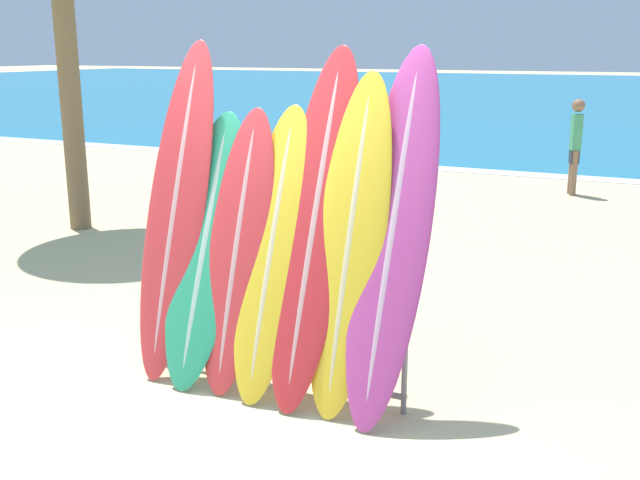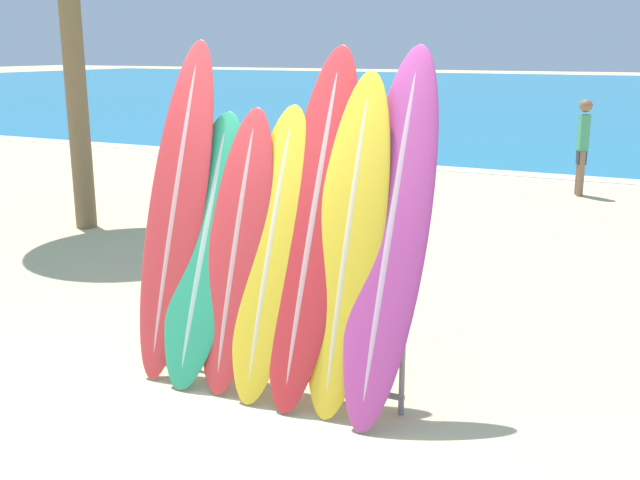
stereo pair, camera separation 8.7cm
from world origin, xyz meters
The scene contains 11 objects.
ground_plane centered at (0.00, 0.00, 0.00)m, with size 160.00×160.00×0.00m, color beige.
ocean_water centered at (0.00, 40.03, 0.00)m, with size 120.00×60.00×0.01m.
surfboard_rack centered at (0.26, 0.27, 0.49)m, with size 2.05×0.04×0.91m.
surfboard_slot_0 centered at (-0.60, 0.35, 1.25)m, with size 0.51×0.89×2.50m.
surfboard_slot_1 centered at (-0.30, 0.28, 0.99)m, with size 0.56×0.83×1.97m.
surfboard_slot_2 centered at (-0.02, 0.27, 1.01)m, with size 0.49×0.74×2.02m.
surfboard_slot_3 centered at (0.26, 0.29, 1.02)m, with size 0.50×0.83×2.04m.
surfboard_slot_4 centered at (0.55, 0.37, 1.23)m, with size 0.52×1.01×2.46m.
surfboard_slot_5 centered at (0.84, 0.32, 1.14)m, with size 0.50×0.81×2.29m.
surfboard_slot_6 centered at (1.12, 0.38, 1.23)m, with size 0.52×1.04×2.46m.
person_near_water centered at (1.29, 8.99, 0.88)m, with size 0.22×0.27×1.61m.
Camera 1 is at (2.72, -4.19, 2.42)m, focal length 42.00 mm.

